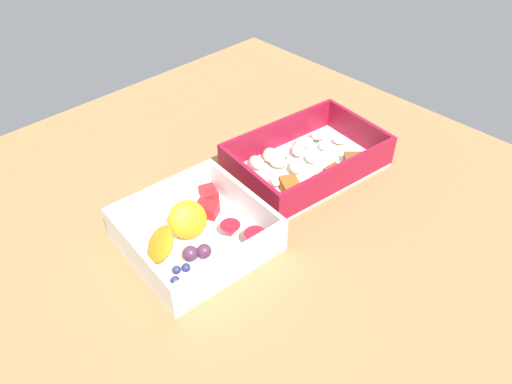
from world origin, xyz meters
The scene contains 3 objects.
table_surface centered at (0.00, 0.00, 1.00)cm, with size 80.00×80.00×2.00cm, color #9E7547.
pasta_container centered at (-11.73, 0.03, 3.55)cm, with size 23.14×16.52×5.06cm.
fruit_bowl centered at (8.95, 0.58, 3.72)cm, with size 17.17×16.87×5.27cm.
Camera 1 is at (32.31, 35.01, 45.23)cm, focal length 33.64 mm.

